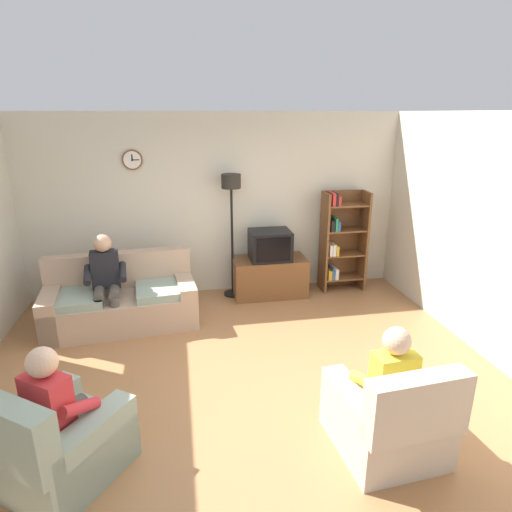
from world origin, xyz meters
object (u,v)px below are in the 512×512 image
Objects in this scene: floor_lamp at (231,202)px; armchair_near_bookshelf at (388,419)px; bookshelf at (340,240)px; person_in_left_armchair at (60,404)px; couch at (121,302)px; tv at (270,245)px; person_in_right_armchair at (386,380)px; person_on_couch at (106,278)px; tv_stand at (269,277)px; armchair_near_window at (56,446)px.

floor_lamp is 1.96× the size of armchair_near_bookshelf.
bookshelf is 1.81m from floor_lamp.
person_in_left_armchair reaches higher than armchair_near_bookshelf.
armchair_near_bookshelf is at bearing -48.78° from couch.
bookshelf is at bearing -0.76° from floor_lamp.
floor_lamp reaches higher than tv.
person_in_right_armchair reaches higher than armchair_near_bookshelf.
person_in_right_armchair is at bearing -45.09° from person_on_couch.
person_on_couch is at bearing -142.25° from couch.
person_in_right_armchair is at bearing -3.35° from person_in_left_armchair.
tv_stand is 0.59× the size of floor_lamp.
couch is 3.65m from armchair_near_bookshelf.
tv_stand is 3.29m from person_in_right_armchair.
floor_lamp reaches higher than bookshelf.
armchair_near_window is (-0.20, -2.58, -0.02)m from couch.
bookshelf is 3.57m from armchair_near_bookshelf.
person_on_couch is 3.60m from person_in_right_armchair.
person_in_right_armchair is at bearing 94.91° from armchair_near_bookshelf.
floor_lamp is at bearing 61.76° from armchair_near_window.
couch is at bearing 132.07° from person_in_right_armchair.
armchair_near_window is (-2.32, -3.16, -0.52)m from tv.
tv_stand is 1.16× the size of armchair_near_bookshelf.
floor_lamp is (-0.55, 0.10, 1.16)m from tv_stand.
person_in_left_armchair is at bearing -126.01° from tv_stand.
couch is at bearing -164.05° from tv_stand.
armchair_near_bookshelf is 0.84× the size of person_in_left_armchair.
armchair_near_bookshelf reaches higher than tv_stand.
tv_stand is 1.29m from floor_lamp.
person_on_couch is (-3.40, -0.79, -0.09)m from bookshelf.
armchair_near_bookshelf is at bearing -85.09° from person_in_right_armchair.
armchair_near_bookshelf is (2.60, -0.17, 0.00)m from armchair_near_window.
armchair_near_window is (-2.32, -3.19, -0.00)m from tv_stand.
person_on_couch is at bearing -162.45° from tv_stand.
couch is 1.77× the size of person_in_left_armchair.
person_in_left_armchair is (-0.14, -2.51, 0.29)m from couch.
armchair_near_window and armchair_near_bookshelf have the same top height.
couch is at bearing -168.17° from bookshelf.
floor_lamp is (-1.69, 0.02, 0.66)m from bookshelf.
person_in_left_armchair reaches higher than tv_stand.
bookshelf is at bearing 43.38° from armchair_near_window.
tv_stand is at bearing 15.95° from couch.
bookshelf is 1.32× the size of armchair_near_window.
bookshelf reaches higher than person_on_couch.
armchair_near_bookshelf is (0.29, -3.33, -0.52)m from tv.
person_in_left_armchair reaches higher than armchair_near_window.
couch and armchair_near_window have the same top height.
bookshelf reaches higher than armchair_near_bookshelf.
person_on_couch reaches higher than tv.
tv is 0.54× the size of person_in_right_armchair.
floor_lamp reaches higher than armchair_near_window.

